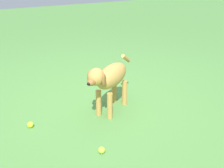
% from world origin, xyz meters
% --- Properties ---
extents(ground, '(14.00, 14.00, 0.00)m').
position_xyz_m(ground, '(0.00, 0.00, 0.00)').
color(ground, '#548C42').
extents(dog, '(0.66, 0.78, 0.65)m').
position_xyz_m(dog, '(0.15, 0.06, 0.43)').
color(dog, '#C69347').
rests_on(dog, ground).
extents(tennis_ball_0, '(0.07, 0.07, 0.07)m').
position_xyz_m(tennis_ball_0, '(0.87, -0.32, 0.03)').
color(tennis_ball_0, '#C9DB3B').
rests_on(tennis_ball_0, ground).
extents(tennis_ball_1, '(0.07, 0.07, 0.07)m').
position_xyz_m(tennis_ball_1, '(0.15, -0.87, 0.03)').
color(tennis_ball_1, '#D1E42B').
rests_on(tennis_ball_1, ground).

